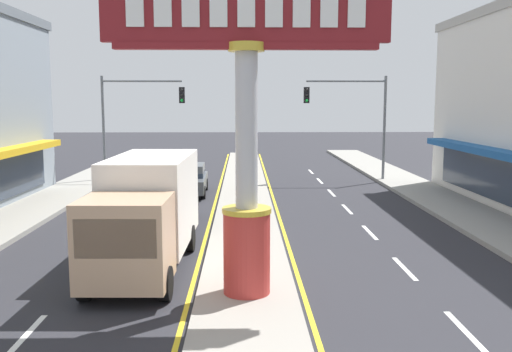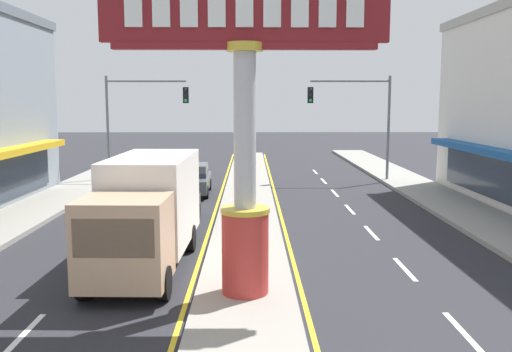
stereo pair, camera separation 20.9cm
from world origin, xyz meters
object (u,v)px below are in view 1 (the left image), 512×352
object	(u,v)px
traffic_light_left_side	(133,110)
district_sign	(246,126)
sedan_near_left_lane	(171,205)
sedan_mid_left_lane	(189,179)
traffic_light_right_side	(355,110)
box_truck_far_right_lane	(147,208)

from	to	relation	value
traffic_light_left_side	district_sign	bearing A→B (deg)	-71.86
sedan_near_left_lane	sedan_mid_left_lane	distance (m)	7.18
district_sign	traffic_light_right_side	distance (m)	20.51
district_sign	traffic_light_right_side	xyz separation A→B (m)	(6.46, 19.46, 0.07)
traffic_light_right_side	sedan_mid_left_lane	distance (m)	10.78
traffic_light_right_side	sedan_near_left_lane	size ratio (longest dim) A/B	1.44
district_sign	sedan_near_left_lane	bearing A→B (deg)	109.45
traffic_light_right_side	box_truck_far_right_lane	distance (m)	19.32
traffic_light_left_side	sedan_mid_left_lane	distance (m)	6.65
box_truck_far_right_lane	sedan_mid_left_lane	world-z (taller)	box_truck_far_right_lane
traffic_light_right_side	box_truck_far_right_lane	world-z (taller)	traffic_light_right_side
district_sign	box_truck_far_right_lane	bearing A→B (deg)	136.15
box_truck_far_right_lane	sedan_mid_left_lane	size ratio (longest dim) A/B	1.60
sedan_mid_left_lane	traffic_light_right_side	bearing A→B (deg)	23.98
box_truck_far_right_lane	district_sign	bearing A→B (deg)	-43.85
district_sign	box_truck_far_right_lane	distance (m)	4.64
traffic_light_right_side	sedan_near_left_lane	xyz separation A→B (m)	(-9.33, -11.33, -3.46)
sedan_near_left_lane	sedan_mid_left_lane	world-z (taller)	same
box_truck_far_right_lane	sedan_near_left_lane	world-z (taller)	box_truck_far_right_lane
traffic_light_left_side	traffic_light_right_side	bearing A→B (deg)	-1.10
traffic_light_left_side	sedan_near_left_lane	xyz separation A→B (m)	(3.59, -11.58, -3.46)
box_truck_far_right_lane	sedan_mid_left_lane	xyz separation A→B (m)	(-0.05, 12.59, -0.91)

